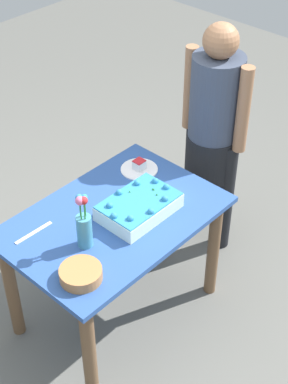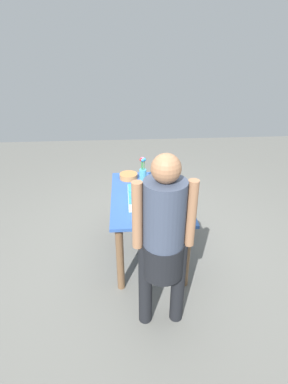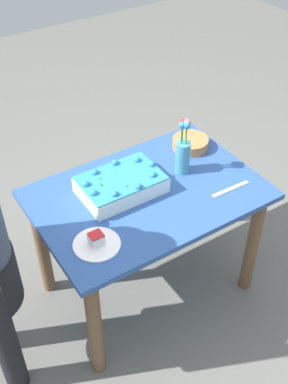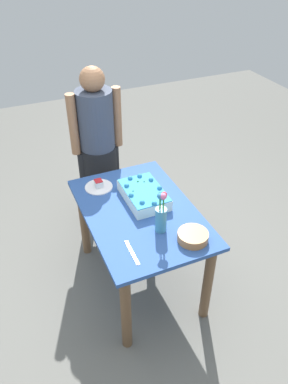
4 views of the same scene
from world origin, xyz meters
name	(u,v)px [view 1 (image 1 of 4)]	position (x,y,z in m)	size (l,w,h in m)	color
ground_plane	(118,309)	(0.00, 0.00, 0.00)	(8.00, 8.00, 0.00)	#61615B
dining_table	(115,236)	(0.00, 0.00, 0.58)	(1.13, 0.76, 0.72)	#2C5097
sheet_cake	(139,206)	(-0.11, 0.08, 0.77)	(0.40, 0.27, 0.11)	white
serving_plate_with_slice	(139,168)	(-0.38, -0.18, 0.74)	(0.21, 0.21, 0.07)	white
cake_knife	(34,233)	(0.36, -0.20, 0.73)	(0.22, 0.02, 0.00)	silver
flower_vase	(84,225)	(0.24, 0.05, 0.85)	(0.08, 0.08, 0.31)	teal
fruit_bowl	(81,274)	(0.41, 0.20, 0.75)	(0.20, 0.20, 0.06)	#B47642
person_standing	(213,127)	(-0.86, -0.03, 0.85)	(0.31, 0.45, 1.49)	black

